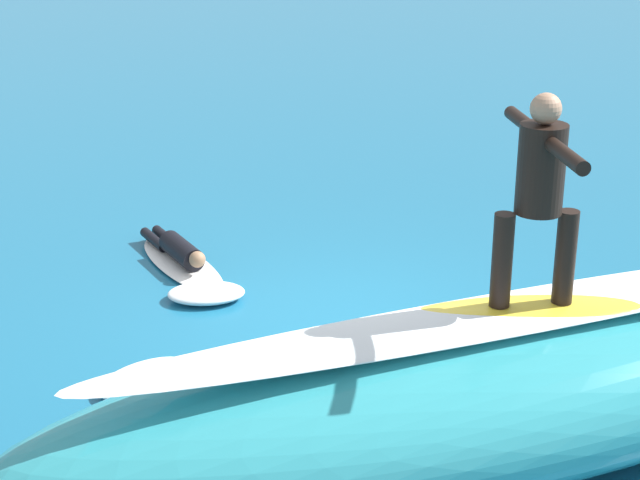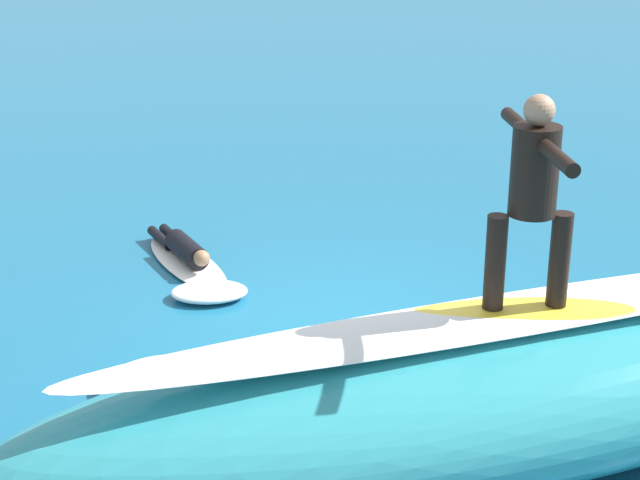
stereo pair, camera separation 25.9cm
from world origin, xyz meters
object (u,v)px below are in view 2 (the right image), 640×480
at_px(surfer_paddling, 183,247).
at_px(surfer_riding, 533,187).
at_px(surfboard_riding, 524,311).
at_px(surfboard_paddling, 188,263).

bearing_deg(surfer_paddling, surfer_riding, 9.22).
xyz_separation_m(surfboard_riding, surfer_paddling, (0.93, -5.16, -1.09)).
relative_size(surfboard_riding, surfboard_paddling, 0.99).
height_order(surfer_riding, surfer_paddling, surfer_riding).
distance_m(surfer_riding, surfboard_paddling, 5.60).
height_order(surfboard_riding, surfer_riding, surfer_riding).
bearing_deg(surfboard_riding, surfer_riding, -66.94).
xyz_separation_m(surfboard_riding, surfboard_paddling, (0.93, -5.04, -1.24)).
bearing_deg(surfer_paddling, surfboard_riding, 9.22).
bearing_deg(surfer_paddling, surfboard_paddling, 0.00).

